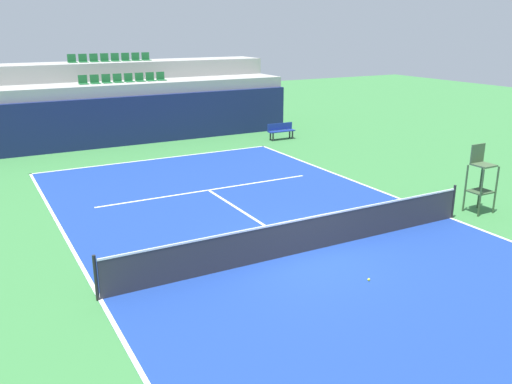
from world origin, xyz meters
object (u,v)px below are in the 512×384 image
player_bench (281,130)px  umpire_chair (481,176)px  tennis_net (306,234)px  tennis_ball_0 (369,280)px

player_bench → umpire_chair: bearing=-92.0°
tennis_net → player_bench: (7.14, 13.05, -0.00)m
tennis_net → umpire_chair: size_ratio=5.04×
umpire_chair → tennis_net: bearing=-179.5°
player_bench → tennis_ball_0: size_ratio=22.73×
tennis_ball_0 → tennis_net: bearing=99.1°
tennis_net → tennis_ball_0: 2.23m
tennis_net → player_bench: size_ratio=7.39×
tennis_net → umpire_chair: bearing=0.5°
player_bench → tennis_ball_0: bearing=-114.1°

